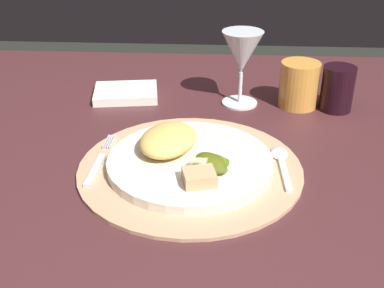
{
  "coord_description": "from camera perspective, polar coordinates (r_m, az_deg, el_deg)",
  "views": [
    {
      "loc": [
        0.03,
        -0.73,
        1.16
      ],
      "look_at": [
        -0.01,
        -0.01,
        0.76
      ],
      "focal_mm": 45.94,
      "sensor_mm": 36.0,
      "label": 1
    }
  ],
  "objects": [
    {
      "name": "wine_glass",
      "position": [
        0.99,
        5.82,
        10.31
      ],
      "size": [
        0.08,
        0.08,
        0.15
      ],
      "color": "silver",
      "rests_on": "dining_table"
    },
    {
      "name": "amber_tumbler",
      "position": [
        1.02,
        12.32,
        6.75
      ],
      "size": [
        0.08,
        0.08,
        0.09
      ],
      "primitive_type": "cylinder",
      "color": "gold",
      "rests_on": "dining_table"
    },
    {
      "name": "dark_tumbler",
      "position": [
        1.03,
        16.53,
        6.2
      ],
      "size": [
        0.06,
        0.06,
        0.09
      ],
      "primitive_type": "cylinder",
      "color": "black",
      "rests_on": "dining_table"
    },
    {
      "name": "napkin",
      "position": [
        1.06,
        -7.68,
        5.89
      ],
      "size": [
        0.15,
        0.12,
        0.02
      ],
      "primitive_type": "cube",
      "rotation": [
        0.0,
        0.0,
        0.15
      ],
      "color": "white",
      "rests_on": "dining_table"
    },
    {
      "name": "spoon",
      "position": [
        0.82,
        10.28,
        -1.75
      ],
      "size": [
        0.03,
        0.14,
        0.01
      ],
      "color": "silver",
      "rests_on": "placemat"
    },
    {
      "name": "pasta_serving",
      "position": [
        0.8,
        -2.8,
        0.5
      ],
      "size": [
        0.12,
        0.14,
        0.03
      ],
      "primitive_type": "ellipsoid",
      "rotation": [
        0.0,
        0.0,
        1.3
      ],
      "color": "#E4C160",
      "rests_on": "dinner_plate"
    },
    {
      "name": "dinner_plate",
      "position": [
        0.79,
        -0.22,
        -2.14
      ],
      "size": [
        0.27,
        0.27,
        0.02
      ],
      "primitive_type": "cylinder",
      "color": "silver",
      "rests_on": "placemat"
    },
    {
      "name": "bread_piece",
      "position": [
        0.72,
        0.84,
        -3.87
      ],
      "size": [
        0.05,
        0.05,
        0.02
      ],
      "primitive_type": "cube",
      "rotation": [
        0.0,
        0.0,
        3.38
      ],
      "color": "tan",
      "rests_on": "dinner_plate"
    },
    {
      "name": "dining_table",
      "position": [
        0.91,
        0.76,
        -7.49
      ],
      "size": [
        1.28,
        1.06,
        0.74
      ],
      "color": "#482325",
      "rests_on": "ground"
    },
    {
      "name": "salad_greens",
      "position": [
        0.75,
        2.32,
        -2.27
      ],
      "size": [
        0.07,
        0.07,
        0.02
      ],
      "color": "#4F581D",
      "rests_on": "dinner_plate"
    },
    {
      "name": "placemat",
      "position": [
        0.79,
        -0.21,
        -2.81
      ],
      "size": [
        0.36,
        0.36,
        0.01
      ],
      "primitive_type": "cylinder",
      "color": "tan",
      "rests_on": "dining_table"
    },
    {
      "name": "fork",
      "position": [
        0.81,
        -10.71,
        -2.0
      ],
      "size": [
        0.02,
        0.16,
        0.0
      ],
      "color": "silver",
      "rests_on": "placemat"
    }
  ]
}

